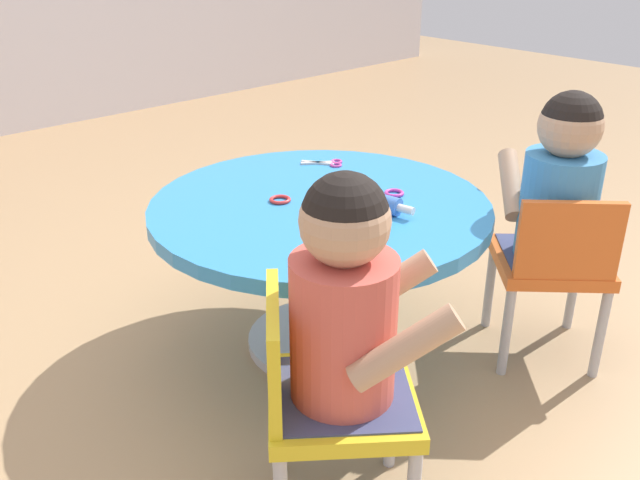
{
  "coord_description": "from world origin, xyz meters",
  "views": [
    {
      "loc": [
        -1.22,
        -1.32,
        1.19
      ],
      "look_at": [
        0.0,
        0.0,
        0.35
      ],
      "focal_mm": 38.82,
      "sensor_mm": 36.0,
      "label": 1
    }
  ],
  "objects": [
    {
      "name": "cookie_cutter_0",
      "position": [
        -0.08,
        0.08,
        0.48
      ],
      "size": [
        0.06,
        0.06,
        0.01
      ],
      "primitive_type": "torus",
      "color": "red",
      "rests_on": "craft_table"
    },
    {
      "name": "playdough_blob_0",
      "position": [
        0.05,
        -0.01,
        0.48
      ],
      "size": [
        0.12,
        0.12,
        0.01
      ],
      "primitive_type": "cylinder",
      "color": "#F2CC72",
      "rests_on": "craft_table"
    },
    {
      "name": "rolling_pin",
      "position": [
        0.07,
        -0.15,
        0.5
      ],
      "size": [
        0.07,
        0.23,
        0.05
      ],
      "color": "#3F72CC",
      "rests_on": "craft_table"
    },
    {
      "name": "child_chair_right",
      "position": [
        0.44,
        -0.49,
        0.31
      ],
      "size": [
        0.42,
        0.42,
        0.54
      ],
      "color": "#B7B7BC",
      "rests_on": "ground"
    },
    {
      "name": "cookie_cutter_1",
      "position": [
        0.2,
        -0.1,
        0.48
      ],
      "size": [
        0.06,
        0.06,
        0.01
      ],
      "primitive_type": "torus",
      "color": "#D83FA5",
      "rests_on": "craft_table"
    },
    {
      "name": "seated_child_left",
      "position": [
        -0.41,
        -0.52,
        0.53
      ],
      "size": [
        0.44,
        0.43,
        0.51
      ],
      "color": "#3F4772",
      "rests_on": "ground"
    },
    {
      "name": "ground_plane",
      "position": [
        0.0,
        0.0,
        0.0
      ],
      "size": [
        10.0,
        10.0,
        0.0
      ],
      "primitive_type": "plane",
      "color": "tan"
    },
    {
      "name": "child_chair_left",
      "position": [
        -0.44,
        -0.49,
        0.31
      ],
      "size": [
        0.42,
        0.42,
        0.54
      ],
      "color": "#B7B7BC",
      "rests_on": "ground"
    },
    {
      "name": "seated_child_right",
      "position": [
        0.47,
        -0.46,
        0.53
      ],
      "size": [
        0.43,
        0.43,
        0.51
      ],
      "color": "#3F4772",
      "rests_on": "ground"
    },
    {
      "name": "craft_scissors",
      "position": [
        0.24,
        0.23,
        0.47
      ],
      "size": [
        0.13,
        0.13,
        0.01
      ],
      "color": "silver",
      "rests_on": "craft_table"
    },
    {
      "name": "craft_table",
      "position": [
        0.0,
        0.0,
        0.37
      ],
      "size": [
        0.96,
        0.96,
        0.47
      ],
      "color": "silver",
      "rests_on": "ground"
    }
  ]
}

